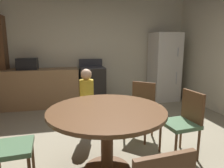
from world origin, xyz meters
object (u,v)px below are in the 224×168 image
object	(u,v)px
oven_range	(92,85)
dining_table	(107,122)
person_child	(87,101)
chair_west	(3,144)
microwave	(27,64)
chair_northeast	(141,106)
refrigerator	(164,67)
chair_east	(184,120)

from	to	relation	value
oven_range	dining_table	world-z (taller)	oven_range
person_child	chair_west	bearing A→B (deg)	-47.78
microwave	chair_northeast	distance (m)	2.88
person_child	dining_table	bearing A→B (deg)	0.00
oven_range	dining_table	bearing A→B (deg)	-93.76
oven_range	refrigerator	bearing A→B (deg)	-1.61
microwave	person_child	size ratio (longest dim) A/B	0.40
chair_northeast	refrigerator	bearing A→B (deg)	-173.53
chair_east	dining_table	bearing A→B (deg)	0.00
microwave	dining_table	distance (m)	3.11
chair_west	microwave	bearing A→B (deg)	90.64
microwave	chair_east	world-z (taller)	microwave
dining_table	chair_northeast	size ratio (longest dim) A/B	1.50
chair_west	chair_northeast	world-z (taller)	same
chair_northeast	dining_table	bearing A→B (deg)	0.00
oven_range	microwave	xyz separation A→B (m)	(-1.48, -0.00, 0.56)
chair_northeast	microwave	bearing A→B (deg)	-93.31
refrigerator	oven_range	bearing A→B (deg)	178.39
chair_west	dining_table	bearing A→B (deg)	0.00
dining_table	chair_west	world-z (taller)	chair_west
microwave	chair_east	xyz separation A→B (m)	(2.34, -2.68, -0.53)
chair_west	chair_northeast	distance (m)	1.95
refrigerator	dining_table	world-z (taller)	refrigerator
refrigerator	chair_northeast	xyz separation A→B (m)	(-1.39, -1.96, -0.38)
oven_range	chair_east	world-z (taller)	oven_range
microwave	person_child	distance (m)	2.19
microwave	oven_range	bearing A→B (deg)	0.14
microwave	chair_northeast	xyz separation A→B (m)	(2.00, -2.01, -0.53)
refrigerator	dining_table	distance (m)	3.46
person_child	chair_east	bearing A→B (deg)	45.63
oven_range	dining_table	xyz separation A→B (m)	(-0.18, -2.79, 0.14)
dining_table	chair_west	size ratio (longest dim) A/B	1.50
refrigerator	chair_east	world-z (taller)	refrigerator
microwave	dining_table	bearing A→B (deg)	-65.06
microwave	chair_west	bearing A→B (deg)	-85.00
chair_northeast	person_child	xyz separation A→B (m)	(-0.83, 0.21, 0.08)
microwave	chair_east	bearing A→B (deg)	-48.88
chair_east	person_child	xyz separation A→B (m)	(-1.17, 0.89, 0.08)
refrigerator	chair_northeast	distance (m)	2.43
chair_east	person_child	bearing A→B (deg)	-43.11
refrigerator	chair_northeast	size ratio (longest dim) A/B	2.02
oven_range	refrigerator	size ratio (longest dim) A/B	0.62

